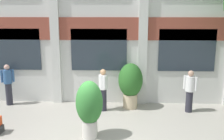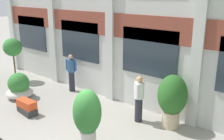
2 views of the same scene
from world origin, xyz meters
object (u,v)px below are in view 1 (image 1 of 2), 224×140
Objects in this scene: resident_by_doorway at (103,89)px; resident_near_plants at (8,83)px; potted_plant_stone_basin at (131,83)px; potted_plant_fluted_column at (89,104)px; resident_watching_tracks at (190,90)px.

resident_near_plants is (-3.93, 0.50, 0.03)m from resident_by_doorway.
resident_by_doorway is at bearing 64.22° from resident_near_plants.
resident_near_plants is (-4.98, 0.16, -0.12)m from potted_plant_stone_basin.
resident_watching_tracks is at bearing 32.39° from potted_plant_fluted_column.
potted_plant_stone_basin is at bearing -66.81° from resident_watching_tracks.
resident_by_doorway is (0.24, 2.24, -0.17)m from potted_plant_fluted_column.
resident_by_doorway is at bearing -162.02° from potted_plant_stone_basin.
potted_plant_stone_basin reaches higher than resident_watching_tracks.
potted_plant_fluted_column reaches higher than resident_watching_tracks.
potted_plant_stone_basin is at bearing 178.69° from resident_by_doorway.
potted_plant_stone_basin is (1.30, 2.59, -0.02)m from potted_plant_fluted_column.
resident_by_doorway is at bearing 83.77° from potted_plant_fluted_column.
resident_near_plants is at bearing 143.32° from potted_plant_fluted_column.
potted_plant_stone_basin is 1.12× the size of resident_watching_tracks.
resident_by_doorway is 0.97× the size of resident_near_plants.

